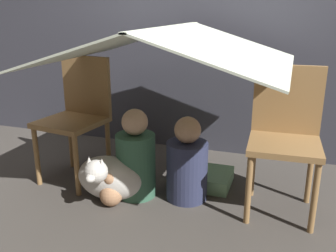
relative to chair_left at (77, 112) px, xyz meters
The scene contains 10 objects.
ground_plane 0.90m from the chair_left, 16.39° to the right, with size 8.80×8.80×0.00m, color #47423D.
wall_back 1.35m from the chair_left, 50.17° to the left, with size 7.00×0.05×2.50m.
chair_left is the anchor object (origin of this frame).
chair_right 1.44m from the chair_left, ahead, with size 0.43×0.43×0.89m.
sheet_canopy 0.88m from the chair_left, ahead, with size 1.46×1.27×0.23m.
person_front 0.59m from the chair_left, 15.79° to the right, with size 0.26×0.26×0.61m.
person_second 0.90m from the chair_left, ahead, with size 0.27×0.27×0.57m.
dog 0.57m from the chair_left, 36.00° to the right, with size 0.45×0.40×0.36m.
floor_cushion 1.02m from the chair_left, ahead, with size 0.41×0.32×0.10m.
plush_toy 0.67m from the chair_left, 38.50° to the right, with size 0.15×0.15×0.24m.
Camera 1 is at (0.74, -2.05, 1.22)m, focal length 40.00 mm.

